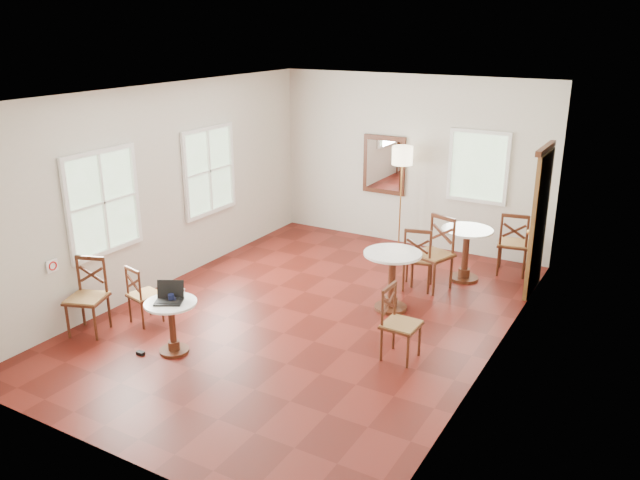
{
  "coord_description": "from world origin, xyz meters",
  "views": [
    {
      "loc": [
        4.13,
        -6.86,
        3.83
      ],
      "look_at": [
        0.0,
        0.3,
        1.0
      ],
      "focal_mm": 35.92,
      "sensor_mm": 36.0,
      "label": 1
    }
  ],
  "objects_px": {
    "mouse": "(178,299)",
    "cafe_table_back": "(466,248)",
    "cafe_table_near": "(172,321)",
    "water_glass": "(182,293)",
    "chair_back_a": "(513,243)",
    "navy_mug": "(171,298)",
    "chair_near_b": "(88,297)",
    "chair_back_b": "(434,253)",
    "floor_lamp": "(402,163)",
    "chair_mid_a": "(418,258)",
    "chair_mid_b": "(399,323)",
    "cafe_table_mid": "(392,274)",
    "laptop": "(170,296)",
    "chair_near_a": "(143,295)",
    "power_adapter": "(140,353)"
  },
  "relations": [
    {
      "from": "cafe_table_mid",
      "to": "navy_mug",
      "type": "bearing_deg",
      "value": -126.39
    },
    {
      "from": "laptop",
      "to": "mouse",
      "type": "bearing_deg",
      "value": 12.48
    },
    {
      "from": "cafe_table_back",
      "to": "chair_back_b",
      "type": "xyz_separation_m",
      "value": [
        -0.32,
        -0.55,
        0.03
      ]
    },
    {
      "from": "cafe_table_back",
      "to": "chair_back_b",
      "type": "relative_size",
      "value": 0.76
    },
    {
      "from": "laptop",
      "to": "chair_mid_a",
      "type": "bearing_deg",
      "value": 32.02
    },
    {
      "from": "cafe_table_back",
      "to": "cafe_table_near",
      "type": "bearing_deg",
      "value": -120.04
    },
    {
      "from": "chair_near_b",
      "to": "mouse",
      "type": "height_order",
      "value": "chair_near_b"
    },
    {
      "from": "cafe_table_near",
      "to": "chair_back_b",
      "type": "relative_size",
      "value": 0.61
    },
    {
      "from": "chair_back_b",
      "to": "mouse",
      "type": "height_order",
      "value": "chair_back_b"
    },
    {
      "from": "chair_mid_b",
      "to": "water_glass",
      "type": "bearing_deg",
      "value": 115.12
    },
    {
      "from": "cafe_table_mid",
      "to": "floor_lamp",
      "type": "bearing_deg",
      "value": 110.92
    },
    {
      "from": "chair_near_b",
      "to": "chair_back_b",
      "type": "height_order",
      "value": "chair_back_b"
    },
    {
      "from": "chair_back_b",
      "to": "cafe_table_near",
      "type": "bearing_deg",
      "value": -102.05
    },
    {
      "from": "navy_mug",
      "to": "water_glass",
      "type": "height_order",
      "value": "water_glass"
    },
    {
      "from": "chair_near_b",
      "to": "chair_back_a",
      "type": "distance_m",
      "value": 6.37
    },
    {
      "from": "chair_mid_a",
      "to": "chair_near_b",
      "type": "bearing_deg",
      "value": 33.12
    },
    {
      "from": "mouse",
      "to": "water_glass",
      "type": "relative_size",
      "value": 0.9
    },
    {
      "from": "floor_lamp",
      "to": "laptop",
      "type": "distance_m",
      "value": 5.0
    },
    {
      "from": "chair_near_b",
      "to": "chair_mid_b",
      "type": "xyz_separation_m",
      "value": [
        3.73,
        1.37,
        -0.04
      ]
    },
    {
      "from": "floor_lamp",
      "to": "navy_mug",
      "type": "xyz_separation_m",
      "value": [
        -0.87,
        -4.85,
        -0.84
      ]
    },
    {
      "from": "floor_lamp",
      "to": "chair_back_b",
      "type": "bearing_deg",
      "value": -50.32
    },
    {
      "from": "chair_back_b",
      "to": "floor_lamp",
      "type": "distance_m",
      "value": 2.06
    },
    {
      "from": "chair_near_a",
      "to": "laptop",
      "type": "height_order",
      "value": "laptop"
    },
    {
      "from": "chair_back_a",
      "to": "navy_mug",
      "type": "xyz_separation_m",
      "value": [
        -2.91,
        -4.62,
        0.19
      ]
    },
    {
      "from": "chair_near_b",
      "to": "navy_mug",
      "type": "height_order",
      "value": "chair_near_b"
    },
    {
      "from": "cafe_table_back",
      "to": "chair_near_a",
      "type": "relative_size",
      "value": 1.02
    },
    {
      "from": "chair_mid_b",
      "to": "power_adapter",
      "type": "xyz_separation_m",
      "value": [
        -2.73,
        -1.5,
        -0.43
      ]
    },
    {
      "from": "laptop",
      "to": "mouse",
      "type": "height_order",
      "value": "laptop"
    },
    {
      "from": "cafe_table_near",
      "to": "cafe_table_back",
      "type": "relative_size",
      "value": 0.8
    },
    {
      "from": "chair_back_b",
      "to": "laptop",
      "type": "height_order",
      "value": "chair_back_b"
    },
    {
      "from": "cafe_table_back",
      "to": "water_glass",
      "type": "height_order",
      "value": "cafe_table_back"
    },
    {
      "from": "cafe_table_near",
      "to": "chair_back_a",
      "type": "xyz_separation_m",
      "value": [
        2.91,
        4.64,
        0.1
      ]
    },
    {
      "from": "laptop",
      "to": "chair_near_b",
      "type": "bearing_deg",
      "value": 158.19
    },
    {
      "from": "cafe_table_back",
      "to": "floor_lamp",
      "type": "height_order",
      "value": "floor_lamp"
    },
    {
      "from": "cafe_table_back",
      "to": "mouse",
      "type": "height_order",
      "value": "cafe_table_back"
    },
    {
      "from": "cafe_table_back",
      "to": "chair_near_a",
      "type": "xyz_separation_m",
      "value": [
        -3.22,
        -3.61,
        -0.11
      ]
    },
    {
      "from": "power_adapter",
      "to": "cafe_table_mid",
      "type": "bearing_deg",
      "value": 52.34
    },
    {
      "from": "cafe_table_near",
      "to": "laptop",
      "type": "xyz_separation_m",
      "value": [
        -0.03,
        0.02,
        0.31
      ]
    },
    {
      "from": "floor_lamp",
      "to": "water_glass",
      "type": "xyz_separation_m",
      "value": [
        -0.84,
        -4.69,
        -0.83
      ]
    },
    {
      "from": "cafe_table_back",
      "to": "laptop",
      "type": "bearing_deg",
      "value": -120.5
    },
    {
      "from": "mouse",
      "to": "water_glass",
      "type": "height_order",
      "value": "water_glass"
    },
    {
      "from": "cafe_table_mid",
      "to": "floor_lamp",
      "type": "height_order",
      "value": "floor_lamp"
    },
    {
      "from": "navy_mug",
      "to": "chair_mid_a",
      "type": "bearing_deg",
      "value": 60.92
    },
    {
      "from": "chair_mid_b",
      "to": "floor_lamp",
      "type": "xyz_separation_m",
      "value": [
        -1.56,
        3.63,
        1.1
      ]
    },
    {
      "from": "chair_near_b",
      "to": "mouse",
      "type": "xyz_separation_m",
      "value": [
        1.35,
        0.22,
        0.19
      ]
    },
    {
      "from": "mouse",
      "to": "cafe_table_back",
      "type": "bearing_deg",
      "value": 79.25
    },
    {
      "from": "chair_near_b",
      "to": "chair_back_b",
      "type": "distance_m",
      "value": 4.91
    },
    {
      "from": "chair_near_b",
      "to": "navy_mug",
      "type": "distance_m",
      "value": 1.33
    },
    {
      "from": "floor_lamp",
      "to": "mouse",
      "type": "bearing_deg",
      "value": -99.75
    },
    {
      "from": "mouse",
      "to": "water_glass",
      "type": "bearing_deg",
      "value": 120.03
    }
  ]
}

